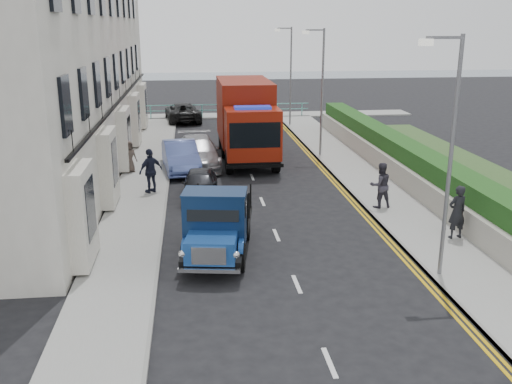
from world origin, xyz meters
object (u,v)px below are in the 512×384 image
at_px(lamp_mid, 320,85).
at_px(parked_car_front, 200,184).
at_px(lamp_near, 448,146).
at_px(red_lorry, 246,118).
at_px(lamp_far, 289,71).
at_px(bedford_lorry, 216,229).
at_px(pedestrian_east_near, 457,212).

height_order(lamp_mid, parked_car_front, lamp_mid).
distance_m(lamp_near, lamp_mid, 16.00).
xyz_separation_m(lamp_near, red_lorry, (-4.08, 16.09, -1.74)).
xyz_separation_m(lamp_mid, lamp_far, (0.00, 10.00, 0.00)).
height_order(lamp_mid, red_lorry, lamp_mid).
distance_m(lamp_mid, lamp_far, 10.00).
distance_m(lamp_near, bedford_lorry, 7.33).
distance_m(lamp_near, red_lorry, 16.69).
distance_m(lamp_far, bedford_lorry, 24.97).
height_order(lamp_mid, pedestrian_east_near, lamp_mid).
bearing_deg(lamp_mid, red_lorry, 178.69).
relative_size(bedford_lorry, pedestrian_east_near, 2.69).
bearing_deg(lamp_far, pedestrian_east_near, -85.37).
bearing_deg(lamp_far, lamp_near, -90.00).
distance_m(bedford_lorry, parked_car_front, 6.85).
bearing_deg(parked_car_front, lamp_mid, 50.25).
bearing_deg(parked_car_front, red_lorry, 73.30).
height_order(lamp_mid, bedford_lorry, lamp_mid).
xyz_separation_m(parked_car_front, pedestrian_east_near, (8.66, -6.12, 0.44)).
relative_size(lamp_mid, red_lorry, 0.86).
bearing_deg(lamp_far, bedford_lorry, -104.96).
bearing_deg(bedford_lorry, parked_car_front, 102.19).
distance_m(lamp_mid, bedford_lorry, 15.63).
bearing_deg(bedford_lorry, lamp_far, 84.08).
xyz_separation_m(bedford_lorry, pedestrian_east_near, (8.28, 0.71, 0.00)).
xyz_separation_m(lamp_mid, parked_car_front, (-6.78, -7.13, -3.38)).
bearing_deg(pedestrian_east_near, parked_car_front, -47.90).
bearing_deg(bedford_lorry, lamp_near, -8.68).
bearing_deg(parked_car_front, pedestrian_east_near, -31.44).
distance_m(lamp_mid, pedestrian_east_near, 13.70).
relative_size(bedford_lorry, parked_car_front, 1.39).
bearing_deg(red_lorry, lamp_far, 67.36).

